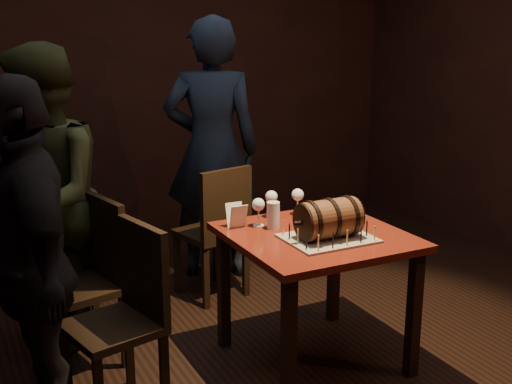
# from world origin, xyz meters

# --- Properties ---
(room_shell) EXTENTS (5.04, 5.04, 2.80)m
(room_shell) POSITION_xyz_m (0.00, 0.00, 1.40)
(room_shell) COLOR black
(room_shell) RESTS_ON ground
(pub_table) EXTENTS (0.90, 0.90, 0.75)m
(pub_table) POSITION_xyz_m (0.15, -0.20, 0.64)
(pub_table) COLOR #54150E
(pub_table) RESTS_ON ground
(cake_board) EXTENTS (0.45, 0.35, 0.01)m
(cake_board) POSITION_xyz_m (0.15, -0.31, 0.76)
(cake_board) COLOR gray
(cake_board) RESTS_ON pub_table
(barrel_cake) EXTENTS (0.37, 0.22, 0.22)m
(barrel_cake) POSITION_xyz_m (0.15, -0.31, 0.86)
(barrel_cake) COLOR brown
(barrel_cake) RESTS_ON cake_board
(birthday_candles) EXTENTS (0.40, 0.30, 0.09)m
(birthday_candles) POSITION_xyz_m (0.15, -0.31, 0.80)
(birthday_candles) COLOR #FCE196
(birthday_candles) RESTS_ON cake_board
(wine_glass_left) EXTENTS (0.07, 0.07, 0.16)m
(wine_glass_left) POSITION_xyz_m (-0.07, 0.06, 0.87)
(wine_glass_left) COLOR silver
(wine_glass_left) RESTS_ON pub_table
(wine_glass_mid) EXTENTS (0.07, 0.07, 0.16)m
(wine_glass_mid) POSITION_xyz_m (0.07, 0.17, 0.87)
(wine_glass_mid) COLOR silver
(wine_glass_mid) RESTS_ON pub_table
(wine_glass_right) EXTENTS (0.07, 0.07, 0.16)m
(wine_glass_right) POSITION_xyz_m (0.23, 0.14, 0.87)
(wine_glass_right) COLOR silver
(wine_glass_right) RESTS_ON pub_table
(pint_of_ale) EXTENTS (0.07, 0.07, 0.15)m
(pint_of_ale) POSITION_xyz_m (-0.02, -0.02, 0.82)
(pint_of_ale) COLOR silver
(pint_of_ale) RESTS_ON pub_table
(menu_card) EXTENTS (0.10, 0.05, 0.13)m
(menu_card) POSITION_xyz_m (-0.19, 0.09, 0.81)
(menu_card) COLOR white
(menu_card) RESTS_ON pub_table
(chair_back) EXTENTS (0.48, 0.48, 0.93)m
(chair_back) POSITION_xyz_m (0.01, 0.82, 0.52)
(chair_back) COLOR black
(chair_back) RESTS_ON ground
(chair_left_rear) EXTENTS (0.48, 0.48, 0.93)m
(chair_left_rear) POSITION_xyz_m (-0.95, 0.35, 0.52)
(chair_left_rear) COLOR black
(chair_left_rear) RESTS_ON ground
(chair_left_front) EXTENTS (0.48, 0.48, 0.93)m
(chair_left_front) POSITION_xyz_m (-0.90, -0.18, 0.52)
(chair_left_front) COLOR black
(chair_left_front) RESTS_ON ground
(person_back) EXTENTS (0.82, 0.70, 1.91)m
(person_back) POSITION_xyz_m (0.17, 1.27, 0.95)
(person_back) COLOR #171F2E
(person_back) RESTS_ON ground
(person_left_rear) EXTENTS (0.86, 0.99, 1.75)m
(person_left_rear) POSITION_xyz_m (-1.12, 0.67, 0.88)
(person_left_rear) COLOR #34381C
(person_left_rear) RESTS_ON ground
(person_left_front) EXTENTS (0.44, 0.98, 1.65)m
(person_left_front) POSITION_xyz_m (-1.33, -0.22, 0.83)
(person_left_front) COLOR black
(person_left_front) RESTS_ON ground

